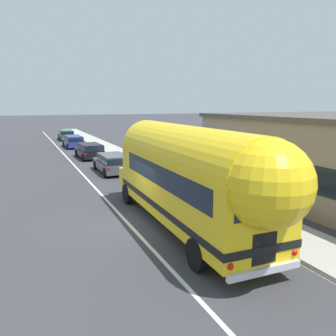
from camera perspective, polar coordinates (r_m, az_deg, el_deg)
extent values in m
plane|color=#38383D|center=(14.12, -6.64, -9.57)|extent=(300.00, 300.00, 0.00)
cube|color=silver|center=(25.44, -14.75, -0.63)|extent=(0.14, 80.00, 0.01)
cube|color=silver|center=(26.31, -6.44, 0.03)|extent=(0.12, 80.00, 0.01)
cube|color=#ADA89E|center=(24.84, -2.36, -0.39)|extent=(2.44, 90.00, 0.15)
cube|color=black|center=(16.42, 19.44, -0.70)|extent=(0.08, 13.64, 1.20)
cube|color=yellow|center=(13.03, 3.16, -3.20)|extent=(2.68, 9.51, 2.30)
cylinder|color=yellow|center=(12.80, 3.21, 1.80)|extent=(2.63, 9.41, 2.45)
sphere|color=yellow|center=(8.91, 16.54, -2.64)|extent=(2.40, 2.40, 2.40)
cube|color=yellow|center=(18.05, -4.36, -1.45)|extent=(2.28, 1.34, 0.95)
cube|color=black|center=(13.20, 3.13, -5.94)|extent=(2.72, 9.55, 0.24)
cube|color=black|center=(12.63, 3.78, -0.86)|extent=(2.68, 7.71, 0.76)
cube|color=black|center=(9.03, 16.40, -5.74)|extent=(2.00, 0.12, 0.84)
cube|color=black|center=(9.45, 16.03, -13.04)|extent=(0.80, 0.08, 0.90)
cube|color=silver|center=(9.64, 16.18, -16.50)|extent=(2.34, 0.19, 0.20)
sphere|color=red|center=(8.99, 10.52, -16.17)|extent=(0.20, 0.20, 0.20)
sphere|color=red|center=(10.21, 20.71, -13.32)|extent=(0.20, 0.20, 0.20)
cube|color=black|center=(17.25, -3.78, 2.46)|extent=(2.14, 0.14, 0.96)
cube|color=silver|center=(18.72, -5.02, -1.41)|extent=(0.90, 0.12, 0.56)
cylinder|color=black|center=(16.88, -6.97, -4.38)|extent=(0.28, 1.00, 1.00)
cylinder|color=black|center=(17.63, 0.38, -3.64)|extent=(0.28, 1.00, 1.00)
cylinder|color=black|center=(10.31, 4.91, -14.51)|extent=(0.28, 1.00, 1.00)
cylinder|color=black|center=(11.50, 15.53, -12.11)|extent=(0.28, 1.00, 1.00)
cube|color=#474C51|center=(24.78, -9.52, 0.49)|extent=(1.91, 4.56, 0.60)
cube|color=#474C51|center=(24.23, -9.28, 1.64)|extent=(1.71, 3.11, 0.55)
cube|color=black|center=(24.24, -9.28, 1.57)|extent=(1.77, 3.15, 0.43)
cube|color=red|center=(22.37, -10.13, -0.17)|extent=(0.20, 0.04, 0.14)
cube|color=red|center=(22.81, -6.09, 0.15)|extent=(0.20, 0.04, 0.14)
cylinder|color=black|center=(26.13, -12.29, 0.48)|extent=(0.20, 0.64, 0.64)
cylinder|color=black|center=(26.54, -8.45, 0.77)|extent=(0.20, 0.64, 0.64)
cylinder|color=black|center=(23.11, -10.71, -0.80)|extent=(0.20, 0.64, 0.64)
cylinder|color=black|center=(23.57, -6.41, -0.45)|extent=(0.20, 0.64, 0.64)
cube|color=black|center=(31.72, -13.27, 2.60)|extent=(2.04, 4.42, 0.60)
cube|color=black|center=(31.18, -13.12, 3.53)|extent=(1.80, 3.17, 0.55)
cube|color=black|center=(31.19, -13.11, 3.48)|extent=(1.86, 3.21, 0.43)
cube|color=red|center=(29.40, -13.91, 2.29)|extent=(0.20, 0.05, 0.14)
cube|color=red|center=(29.78, -10.79, 2.53)|extent=(0.20, 0.05, 0.14)
cylinder|color=black|center=(33.01, -15.36, 2.46)|extent=(0.22, 0.65, 0.64)
cylinder|color=black|center=(33.38, -12.29, 2.69)|extent=(0.22, 0.65, 0.64)
cylinder|color=black|center=(30.13, -14.31, 1.74)|extent=(0.22, 0.65, 0.64)
cylinder|color=black|center=(30.53, -10.97, 2.00)|extent=(0.22, 0.65, 0.64)
cube|color=navy|center=(40.20, -15.89, 4.16)|extent=(1.83, 4.76, 0.60)
cube|color=navy|center=(39.67, -15.83, 4.92)|extent=(1.62, 3.51, 0.55)
cube|color=black|center=(39.67, -15.82, 4.87)|extent=(1.68, 3.55, 0.43)
cube|color=red|center=(37.72, -16.50, 3.99)|extent=(0.20, 0.04, 0.14)
cube|color=red|center=(37.96, -14.20, 4.15)|extent=(0.20, 0.04, 0.14)
cylinder|color=black|center=(41.75, -17.39, 4.04)|extent=(0.21, 0.64, 0.64)
cylinder|color=black|center=(41.99, -15.08, 4.20)|extent=(0.21, 0.64, 0.64)
cylinder|color=black|center=(38.45, -16.74, 3.53)|extent=(0.21, 0.64, 0.64)
cylinder|color=black|center=(38.72, -14.25, 3.70)|extent=(0.21, 0.64, 0.64)
cube|color=#196633|center=(49.04, -16.99, 5.24)|extent=(1.98, 4.51, 0.60)
cube|color=#196633|center=(48.52, -16.97, 5.87)|extent=(1.73, 3.05, 0.55)
cube|color=black|center=(48.52, -16.97, 5.83)|extent=(1.79, 3.10, 0.43)
cube|color=red|center=(46.74, -17.72, 5.16)|extent=(0.20, 0.05, 0.14)
cube|color=red|center=(46.89, -15.77, 5.29)|extent=(0.20, 0.05, 0.14)
cylinder|color=black|center=(50.50, -18.13, 5.09)|extent=(0.22, 0.65, 0.64)
cylinder|color=black|center=(50.66, -16.15, 5.22)|extent=(0.22, 0.65, 0.64)
cylinder|color=black|center=(47.47, -17.86, 4.77)|extent=(0.22, 0.65, 0.64)
cylinder|color=black|center=(47.63, -15.75, 4.91)|extent=(0.22, 0.65, 0.64)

